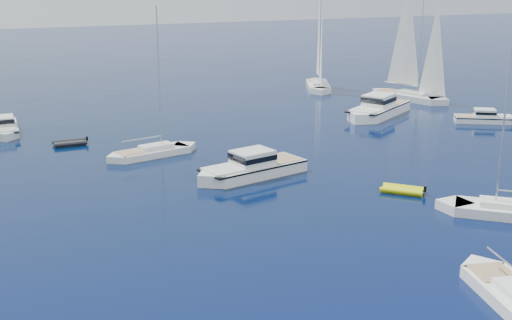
{
  "coord_description": "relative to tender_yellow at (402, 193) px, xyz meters",
  "views": [
    {
      "loc": [
        -20.9,
        -21.9,
        17.32
      ],
      "look_at": [
        -0.12,
        26.93,
        2.2
      ],
      "focal_mm": 46.76,
      "sensor_mm": 36.0,
      "label": 1
    }
  ],
  "objects": [
    {
      "name": "motor_cruiser_distant",
      "position": [
        14.49,
        26.03,
        0.0
      ],
      "size": [
        13.07,
        10.37,
        3.41
      ],
      "primitive_type": null,
      "rotation": [
        0.0,
        0.0,
        2.14
      ],
      "color": "white",
      "rests_on": "ground"
    },
    {
      "name": "motor_cruiser_horizon",
      "position": [
        -28.46,
        34.34,
        0.0
      ],
      "size": [
        2.97,
        9.2,
        2.4
      ],
      "primitive_type": null,
      "rotation": [
        0.0,
        0.0,
        3.12
      ],
      "color": "silver",
      "rests_on": "ground"
    },
    {
      "name": "sailboat_sails_far",
      "position": [
        17.08,
        46.26,
        0.0
      ],
      "size": [
        7.71,
        12.43,
        17.89
      ],
      "primitive_type": null,
      "rotation": [
        0.0,
        0.0,
        2.74
      ],
      "color": "white",
      "rests_on": "ground"
    },
    {
      "name": "motor_cruiser_centre",
      "position": [
        -9.64,
        8.89,
        0.0
      ],
      "size": [
        11.76,
        5.94,
        2.96
      ],
      "primitive_type": null,
      "rotation": [
        0.0,
        0.0,
        1.8
      ],
      "color": "silver",
      "rests_on": "ground"
    },
    {
      "name": "motor_cruiser_far_r",
      "position": [
        24.25,
        17.84,
        0.0
      ],
      "size": [
        7.97,
        6.08,
        2.06
      ],
      "primitive_type": null,
      "rotation": [
        0.0,
        0.0,
        4.17
      ],
      "color": "white",
      "rests_on": "ground"
    },
    {
      "name": "sailboat_sails_r",
      "position": [
        24.43,
        33.32,
        0.0
      ],
      "size": [
        7.79,
        13.33,
        19.09
      ],
      "primitive_type": null,
      "rotation": [
        0.0,
        0.0,
        3.51
      ],
      "color": "silver",
      "rests_on": "ground"
    },
    {
      "name": "tender_yellow",
      "position": [
        0.0,
        0.0,
        0.0
      ],
      "size": [
        3.92,
        3.92,
        0.95
      ],
      "primitive_type": null,
      "rotation": [
        0.0,
        0.0,
        0.78
      ],
      "color": "#DBE60D",
      "rests_on": "ground"
    },
    {
      "name": "sailboat_mid_r",
      "position": [
        4.12,
        -7.66,
        0.0
      ],
      "size": [
        10.41,
        9.59,
        16.53
      ],
      "primitive_type": null,
      "rotation": [
        0.0,
        0.0,
        0.86
      ],
      "color": "white",
      "rests_on": "ground"
    },
    {
      "name": "tender_grey_far",
      "position": [
        -22.6,
        26.15,
        0.0
      ],
      "size": [
        3.53,
        1.99,
        0.95
      ],
      "primitive_type": null,
      "rotation": [
        0.0,
        0.0,
        1.59
      ],
      "color": "black",
      "rests_on": "ground"
    },
    {
      "name": "sailboat_centre",
      "position": [
        -15.76,
        18.86,
        0.0
      ],
      "size": [
        10.38,
        4.78,
        14.78
      ],
      "primitive_type": null,
      "rotation": [
        0.0,
        0.0,
        4.94
      ],
      "color": "silver",
      "rests_on": "ground"
    }
  ]
}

